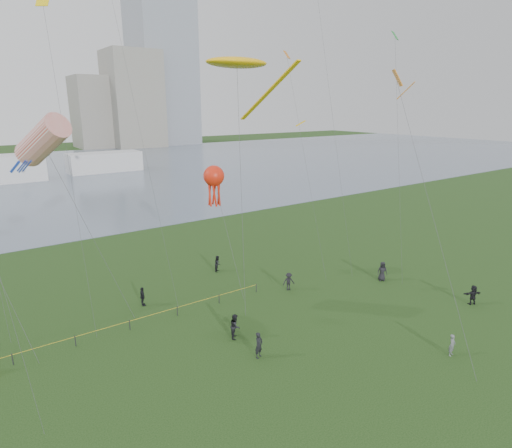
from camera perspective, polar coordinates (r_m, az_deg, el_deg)
ground_plane at (r=29.43m, az=12.04°, el=-19.65°), size 400.00×400.00×0.00m
lake at (r=118.43m, az=-26.20°, el=5.83°), size 400.00×120.00×0.08m
building_mid at (r=189.07m, az=-16.05°, el=15.66°), size 20.00×20.00×38.00m
building_low at (r=190.57m, az=-20.63°, el=13.77°), size 16.00×18.00×28.00m
pavilion_right at (r=119.15m, az=-19.52°, el=7.79°), size 18.00×7.00×5.00m
fence at (r=34.16m, az=-26.53°, el=-14.64°), size 24.07×0.07×1.05m
kite_flyer at (r=33.61m, az=24.68°, el=-14.45°), size 0.64×0.49×1.58m
spectator_a at (r=32.74m, az=-2.79°, el=-13.43°), size 1.14×1.17×1.90m
spectator_b at (r=40.54m, az=4.38°, el=-7.65°), size 1.26×0.99×1.71m
spectator_c at (r=38.71m, az=-14.89°, el=-9.33°), size 0.53×1.04×1.71m
spectator_d at (r=44.31m, az=16.48°, el=-6.05°), size 1.13×1.04×1.93m
spectator_e at (r=42.18m, az=26.96°, el=-8.42°), size 1.69×1.17×1.76m
spectator_f at (r=30.46m, az=0.38°, el=-15.84°), size 0.80×0.66×1.87m
spectator_g at (r=44.97m, az=-5.12°, el=-5.28°), size 1.04×1.03×1.70m
kite_stingray at (r=36.76m, az=-2.48°, el=20.61°), size 5.48×10.19×20.54m
kite_windsock at (r=34.65m, az=-26.55°, el=9.94°), size 7.11×5.28×16.38m
kite_octopus at (r=41.15m, az=-5.64°, el=6.26°), size 2.00×7.24×11.31m
kite_delta at (r=37.36m, az=18.80°, el=16.44°), size 6.19×12.86×19.57m
small_kites at (r=38.77m, az=-10.54°, el=25.77°), size 36.00×14.06×7.92m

